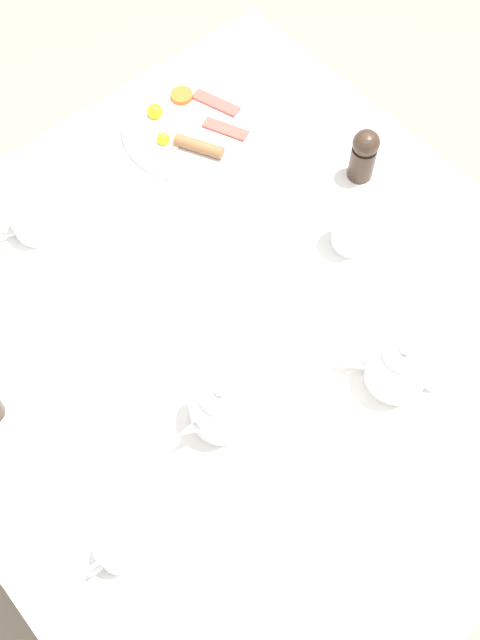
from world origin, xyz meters
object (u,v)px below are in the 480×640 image
breakfast_plate (189,125)px  salt_grinder (364,154)px  teapot_near (398,365)px  creamer_jug (116,551)px  knife_by_plate (392,560)px  teapot_far (222,405)px  fork_spare (174,282)px  teacup_with_saucer_left (34,223)px  water_glass_tall (351,226)px

breakfast_plate → salt_grinder: salt_grinder is taller
teapot_near → salt_grinder: teapot_near is taller
creamer_jug → knife_by_plate: (-0.30, 0.27, -0.03)m
teapot_far → salt_grinder: (-0.51, -0.20, 0.01)m
creamer_jug → salt_grinder: (-0.77, -0.27, 0.03)m
salt_grinder → fork_spare: size_ratio=0.72×
creamer_jug → fork_spare: creamer_jug is taller
teacup_with_saucer_left → breakfast_plate: bearing=-177.8°
teapot_near → creamer_jug: 0.52m
knife_by_plate → fork_spare: 0.58m
creamer_jug → knife_by_plate: size_ratio=0.48×
breakfast_plate → teapot_far: bearing=56.1°
water_glass_tall → knife_by_plate: bearing=52.0°
fork_spare → teapot_near: bearing=112.9°
teapot_near → teapot_far: size_ratio=0.86×
water_glass_tall → fork_spare: (0.29, -0.14, -0.04)m
breakfast_plate → teapot_near: teapot_near is taller
teapot_near → creamer_jug: bearing=-132.6°
breakfast_plate → teacup_with_saucer_left: bearing=2.2°
water_glass_tall → fork_spare: size_ratio=0.58×
teapot_far → knife_by_plate: (-0.04, 0.33, -0.05)m
breakfast_plate → water_glass_tall: bearing=97.2°
teacup_with_saucer_left → fork_spare: (-0.12, 0.25, -0.03)m
breakfast_plate → creamer_jug: size_ratio=3.33×
teapot_far → water_glass_tall: 0.41m
breakfast_plate → fork_spare: breakfast_plate is taller
knife_by_plate → creamer_jug: bearing=-41.8°
teapot_far → salt_grinder: teapot_far is taller
breakfast_plate → fork_spare: bearing=46.7°
salt_grinder → breakfast_plate: bearing=-60.1°
salt_grinder → fork_spare: 0.42m
salt_grinder → knife_by_plate: salt_grinder is taller
creamer_jug → salt_grinder: salt_grinder is taller
teacup_with_saucer_left → knife_by_plate: size_ratio=0.83×
teapot_far → water_glass_tall: bearing=-164.7°
breakfast_plate → salt_grinder: bearing=119.9°
teacup_with_saucer_left → creamer_jug: size_ratio=1.73×
creamer_jug → teacup_with_saucer_left: bearing=-112.3°
teacup_with_saucer_left → water_glass_tall: water_glass_tall is taller
breakfast_plate → teapot_far: size_ratio=1.49×
teapot_far → creamer_jug: teapot_far is taller
water_glass_tall → teapot_near: bearing=60.9°
knife_by_plate → fork_spare: (-0.05, -0.58, 0.00)m
salt_grinder → knife_by_plate: (0.47, 0.54, -0.06)m
breakfast_plate → creamer_jug: creamer_jug is taller
water_glass_tall → fork_spare: water_glass_tall is taller
teapot_far → knife_by_plate: teapot_far is taller
breakfast_plate → creamer_jug: 0.83m
salt_grinder → water_glass_tall: bearing=37.1°
breakfast_plate → teapot_near: 0.65m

